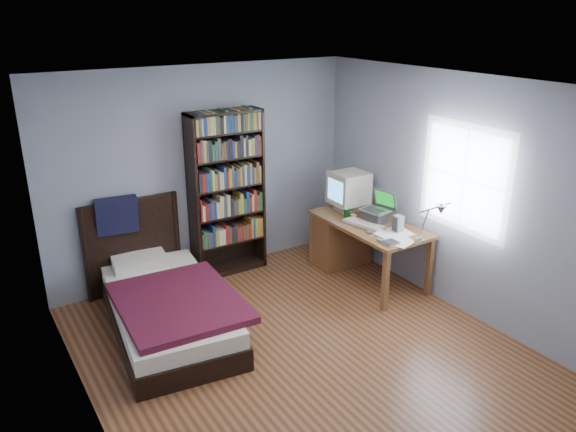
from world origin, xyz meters
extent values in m
plane|color=#5A301A|center=(0.00, 0.00, 0.00)|extent=(4.20, 4.20, 0.00)
plane|color=white|center=(0.00, 0.00, 2.50)|extent=(4.20, 4.20, 0.00)
cube|color=gray|center=(0.00, 2.10, 1.25)|extent=(3.80, 0.04, 2.50)
cube|color=gray|center=(0.00, -2.10, 1.25)|extent=(3.80, 0.04, 2.50)
cube|color=gray|center=(-1.90, 0.00, 1.25)|extent=(0.04, 4.20, 2.50)
cube|color=gray|center=(1.90, 0.00, 1.25)|extent=(0.04, 4.20, 2.50)
cube|color=white|center=(1.89, -0.15, 1.45)|extent=(0.01, 1.14, 1.14)
cube|color=white|center=(1.88, -0.15, 1.45)|extent=(0.01, 1.00, 1.00)
cube|color=brown|center=(1.50, 0.84, 0.71)|extent=(0.75, 1.47, 0.04)
cube|color=brown|center=(1.18, 0.15, 0.34)|extent=(0.06, 0.06, 0.69)
cube|color=brown|center=(1.83, 0.15, 0.34)|extent=(0.06, 0.06, 0.69)
cube|color=brown|center=(1.18, 1.52, 0.34)|extent=(0.06, 0.06, 0.69)
cube|color=brown|center=(1.83, 1.52, 0.34)|extent=(0.06, 0.06, 0.69)
cube|color=brown|center=(1.50, 1.35, 0.34)|extent=(0.69, 0.40, 0.68)
cube|color=beige|center=(1.55, 1.31, 0.75)|extent=(0.27, 0.23, 0.03)
cylinder|color=beige|center=(1.55, 1.31, 0.79)|extent=(0.10, 0.10, 0.06)
cube|color=beige|center=(1.58, 1.31, 1.01)|extent=(0.41, 0.39, 0.38)
cube|color=beige|center=(1.37, 1.31, 1.01)|extent=(0.04, 0.40, 0.40)
cube|color=#46B2FD|center=(1.36, 1.31, 1.01)|extent=(0.01, 0.30, 0.26)
cube|color=#2D2D30|center=(1.55, 0.80, 0.80)|extent=(0.25, 0.28, 0.14)
cube|color=#B0B0B5|center=(1.55, 0.80, 0.88)|extent=(0.29, 0.35, 0.02)
cube|color=#2D2D30|center=(1.53, 0.80, 0.89)|extent=(0.19, 0.27, 0.00)
cube|color=#B0B0B5|center=(1.70, 0.80, 1.00)|extent=(0.13, 0.32, 0.22)
cube|color=#0CBF26|center=(1.68, 0.80, 1.00)|extent=(0.10, 0.26, 0.17)
cube|color=#99999E|center=(1.59, 0.13, 0.75)|extent=(0.05, 0.05, 0.04)
cylinder|color=#99999E|center=(1.59, 0.07, 0.94)|extent=(0.02, 0.13, 0.35)
cylinder|color=#99999E|center=(1.53, -0.12, 1.19)|extent=(0.15, 0.29, 0.18)
cone|color=#99999E|center=(1.47, -0.26, 1.23)|extent=(0.11, 0.11, 0.09)
cube|color=beige|center=(1.39, 0.79, 0.75)|extent=(0.30, 0.52, 0.05)
cube|color=gray|center=(1.59, 0.45, 0.82)|extent=(0.10, 0.10, 0.19)
cylinder|color=#07330F|center=(1.36, 1.08, 0.79)|extent=(0.06, 0.06, 0.12)
ellipsoid|color=silver|center=(1.47, 1.09, 0.75)|extent=(0.06, 0.10, 0.03)
cube|color=#B0B0B5|center=(1.29, 0.57, 0.74)|extent=(0.06, 0.10, 0.02)
cube|color=gray|center=(1.24, 0.32, 0.74)|extent=(0.06, 0.10, 0.02)
cube|color=gray|center=(1.28, 0.22, 0.74)|extent=(0.14, 0.14, 0.03)
cube|color=black|center=(-0.22, 1.94, 1.00)|extent=(0.03, 0.30, 1.99)
cube|color=black|center=(0.65, 1.94, 1.00)|extent=(0.03, 0.30, 1.99)
cube|color=black|center=(0.21, 1.94, 1.98)|extent=(0.90, 0.30, 0.03)
cube|color=black|center=(0.21, 1.94, 0.03)|extent=(0.90, 0.30, 0.06)
cube|color=black|center=(0.21, 2.08, 1.00)|extent=(0.90, 0.02, 1.99)
cube|color=olive|center=(0.21, 1.92, 1.03)|extent=(0.82, 0.22, 1.79)
cube|color=black|center=(-0.93, 1.05, 0.11)|extent=(1.31, 2.22, 0.22)
cube|color=beige|center=(-0.93, 1.05, 0.30)|extent=(1.26, 2.15, 0.16)
cube|color=maroon|center=(-0.90, 0.79, 0.41)|extent=(1.19, 1.43, 0.07)
cube|color=beige|center=(-0.93, 1.85, 0.43)|extent=(0.62, 0.44, 0.12)
cube|color=black|center=(-0.93, 2.06, 0.55)|extent=(1.11, 0.05, 1.10)
cylinder|color=black|center=(-1.46, 2.04, 0.55)|extent=(0.06, 0.06, 1.10)
cylinder|color=black|center=(-0.41, 2.04, 0.55)|extent=(0.06, 0.06, 1.10)
cube|color=black|center=(-1.08, 2.03, 0.95)|extent=(0.46, 0.20, 0.43)
camera|label=1|loc=(-2.55, -3.83, 3.09)|focal=35.00mm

